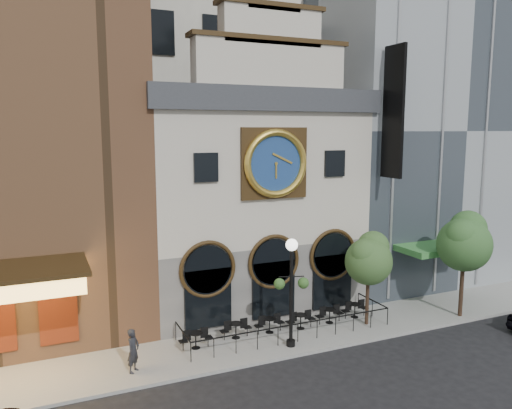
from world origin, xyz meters
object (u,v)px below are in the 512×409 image
Objects in this scene: bistro_5 at (355,309)px; pedestrian at (133,351)px; bistro_3 at (301,320)px; tree_right at (465,240)px; bistro_4 at (330,314)px; bistro_0 at (196,339)px; lamppost at (291,280)px; tree_left at (369,257)px; bistro_2 at (270,324)px; bistro_1 at (236,329)px.

bistro_5 is 0.84× the size of pedestrian.
tree_right reaches higher than bistro_3.
bistro_0 is at bearing -178.78° from bistro_4.
lamppost is at bearing -20.23° from bistro_0.
bistro_3 is 8.73m from pedestrian.
lamppost is 5.01m from tree_left.
tree_right is (5.48, -2.07, 3.75)m from bistro_5.
bistro_2 and bistro_4 have the same top height.
pedestrian reaches higher than bistro_3.
bistro_4 is 4.52m from lamppost.
lamppost is at bearing -53.18° from pedestrian.
bistro_3 is at bearing 0.77° from bistro_0.
bistro_1 is 0.31× the size of lamppost.
bistro_4 is 0.32× the size of tree_left.
lamppost is at bearing -170.52° from tree_left.
tree_left is (9.11, -0.72, 3.11)m from bistro_0.
bistro_2 is (1.78, -0.07, 0.00)m from bistro_1.
lamppost is (-3.18, -1.70, 2.72)m from bistro_4.
bistro_0 is at bearing 177.17° from lamppost.
pedestrian is (-5.18, -1.48, 0.48)m from bistro_1.
bistro_1 is 1.00× the size of bistro_4.
bistro_3 and bistro_5 have the same top height.
tree_right is (7.16, -1.94, 3.75)m from bistro_4.
bistro_5 is at bearing -43.30° from pedestrian.
pedestrian is at bearing -177.96° from tree_left.
bistro_0 is at bearing 175.51° from tree_left.
bistro_1 is at bearing 155.00° from lamppost.
bistro_5 is at bearing 3.56° from bistro_3.
bistro_4 is 0.84× the size of pedestrian.
bistro_1 and bistro_3 have the same top height.
lamppost reaches higher than bistro_5.
tree_right is at bearing -11.74° from bistro_3.
bistro_0 and bistro_1 have the same top height.
bistro_1 is (2.13, 0.33, 0.00)m from bistro_0.
bistro_1 is at bearing 177.90° from bistro_2.
bistro_5 is 5.87m from lamppost.
lamppost is (-4.86, -1.83, 2.72)m from bistro_5.
pedestrian is (-10.40, -1.31, 0.48)m from bistro_4.
bistro_1 is 5.23m from bistro_4.
tree_right reaches higher than bistro_1.
lamppost reaches higher than tree_left.
bistro_2 is at bearing -38.63° from pedestrian.
lamppost is (0.26, -1.80, 2.72)m from bistro_2.
bistro_3 is 0.32× the size of tree_left.
pedestrian is 0.33× the size of tree_right.
tree_right is at bearing -6.99° from bistro_0.
tree_right reaches higher than bistro_5.
tree_left reaches higher than bistro_5.
tree_right is (5.41, -1.07, 0.64)m from tree_left.
bistro_4 is 3.67m from tree_left.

